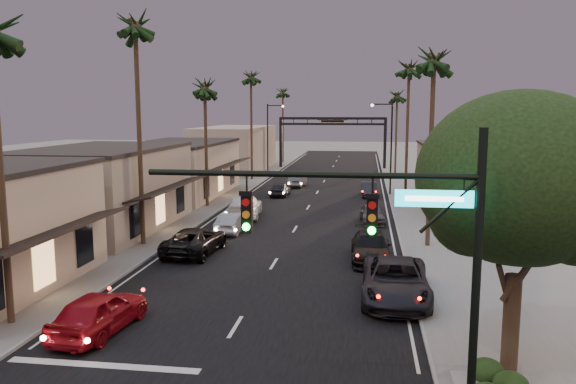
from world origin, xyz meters
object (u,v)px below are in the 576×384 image
(traffic_signal, at_px, (399,236))
(palm_far, at_px, (283,90))
(curbside_black, at_px, (371,247))
(arch, at_px, (332,129))
(palm_ra, at_px, (434,54))
(corner_tree, at_px, (522,185))
(palm_rc, at_px, (397,93))
(palm_rb, at_px, (409,64))
(oncoming_red, at_px, (99,312))
(streetlight_left, at_px, (270,134))
(streetlight_right, at_px, (388,141))
(palm_ld, at_px, (251,74))
(oncoming_silver, at_px, (233,223))
(palm_lb, at_px, (135,20))
(palm_lc, at_px, (205,83))
(curbside_near, at_px, (396,281))
(oncoming_pickup, at_px, (195,241))

(traffic_signal, xyz_separation_m, palm_far, (-13.99, 74.00, 6.36))
(palm_far, distance_m, curbside_black, 60.13)
(arch, relative_size, palm_far, 1.15)
(palm_ra, xyz_separation_m, curbside_black, (-3.42, -3.62, -10.67))
(traffic_signal, distance_m, corner_tree, 5.20)
(corner_tree, bearing_deg, curbside_black, 108.36)
(traffic_signal, distance_m, palm_rc, 60.31)
(palm_rb, height_order, palm_far, palm_rb)
(palm_ra, height_order, oncoming_red, palm_ra)
(streetlight_left, relative_size, palm_ra, 0.68)
(traffic_signal, height_order, streetlight_right, streetlight_right)
(palm_rb, xyz_separation_m, palm_rc, (0.00, 20.00, -1.95))
(streetlight_left, bearing_deg, curbside_black, -72.17)
(palm_ld, height_order, palm_rc, palm_ld)
(oncoming_red, bearing_deg, palm_ra, -125.65)
(palm_ld, height_order, curbside_black, palm_ld)
(palm_ra, bearing_deg, oncoming_silver, 169.25)
(palm_lb, distance_m, oncoming_silver, 14.20)
(arch, relative_size, palm_ld, 1.07)
(streetlight_left, height_order, palm_rc, palm_rc)
(streetlight_left, xyz_separation_m, palm_rb, (15.52, -14.00, 7.09))
(streetlight_left, xyz_separation_m, palm_lc, (-1.68, -22.00, 5.14))
(palm_lc, bearing_deg, streetlight_right, 30.11)
(curbside_black, bearing_deg, oncoming_silver, 145.08)
(streetlight_right, xyz_separation_m, palm_lb, (-15.52, -23.00, 8.06))
(palm_rb, xyz_separation_m, oncoming_silver, (-12.63, -17.60, -11.74))
(palm_ra, xyz_separation_m, oncoming_silver, (-12.63, 2.40, -10.77))
(palm_lc, xyz_separation_m, palm_far, (0.30, 42.00, 0.97))
(curbside_black, bearing_deg, oncoming_red, -132.74)
(streetlight_left, relative_size, palm_rc, 0.74)
(arch, relative_size, palm_lb, 1.00)
(palm_lb, bearing_deg, streetlight_right, 55.99)
(palm_rb, bearing_deg, palm_lc, -155.06)
(traffic_signal, relative_size, palm_lb, 0.56)
(palm_ld, distance_m, palm_ra, 35.47)
(arch, xyz_separation_m, palm_lb, (-8.60, -48.00, 7.85))
(palm_lb, distance_m, palm_lc, 14.30)
(oncoming_red, bearing_deg, corner_tree, -179.42)
(traffic_signal, xyz_separation_m, streetlight_right, (1.23, 41.00, 0.25))
(corner_tree, relative_size, curbside_near, 1.42)
(streetlight_left, bearing_deg, oncoming_red, -87.63)
(streetlight_right, xyz_separation_m, palm_ra, (1.68, -21.00, 6.11))
(arch, height_order, palm_lc, palm_lc)
(streetlight_right, bearing_deg, streetlight_left, 136.79)
(corner_tree, distance_m, palm_ra, 17.45)
(streetlight_left, relative_size, curbside_near, 1.45)
(palm_lb, bearing_deg, oncoming_red, -74.28)
(arch, distance_m, palm_lb, 49.39)
(curbside_near, bearing_deg, oncoming_pickup, 150.42)
(corner_tree, height_order, palm_ra, palm_ra)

